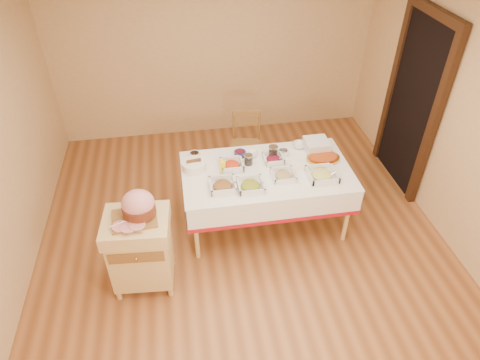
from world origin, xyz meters
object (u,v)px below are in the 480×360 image
(dining_table, at_px, (266,182))
(bread_basket, at_px, (194,165))
(butcher_cart, at_px, (141,248))
(preserve_jar_right, at_px, (273,152))
(plate_stack, at_px, (316,145))
(ham_on_board, at_px, (138,207))
(brass_platter, at_px, (323,158))
(dining_chair, at_px, (246,144))
(preserve_jar_left, at_px, (248,160))
(mustard_bottle, at_px, (223,166))

(dining_table, relative_size, bread_basket, 6.90)
(butcher_cart, relative_size, preserve_jar_right, 6.31)
(dining_table, xyz_separation_m, plate_stack, (0.64, 0.29, 0.23))
(preserve_jar_right, relative_size, bread_basket, 0.51)
(ham_on_board, height_order, brass_platter, ham_on_board)
(butcher_cart, relative_size, dining_chair, 0.99)
(preserve_jar_left, relative_size, plate_stack, 0.46)
(preserve_jar_right, distance_m, mustard_bottle, 0.63)
(plate_stack, bearing_deg, bread_basket, -174.11)
(butcher_cart, bearing_deg, ham_on_board, 38.09)
(ham_on_board, distance_m, bread_basket, 0.96)
(brass_platter, bearing_deg, bread_basket, 177.74)
(preserve_jar_left, bearing_deg, brass_platter, -3.66)
(bread_basket, xyz_separation_m, plate_stack, (1.41, 0.15, 0.01))
(preserve_jar_right, relative_size, brass_platter, 0.36)
(mustard_bottle, bearing_deg, bread_basket, 159.25)
(dining_table, bearing_deg, ham_on_board, -154.81)
(preserve_jar_right, xyz_separation_m, plate_stack, (0.52, 0.05, 0.00))
(mustard_bottle, bearing_deg, preserve_jar_left, 20.37)
(preserve_jar_left, bearing_deg, dining_table, -40.05)
(preserve_jar_right, height_order, bread_basket, preserve_jar_right)
(ham_on_board, relative_size, brass_platter, 1.13)
(preserve_jar_left, bearing_deg, mustard_bottle, -159.63)
(dining_table, relative_size, plate_stack, 6.98)
(ham_on_board, distance_m, plate_stack, 2.17)
(preserve_jar_right, bearing_deg, preserve_jar_left, -162.17)
(butcher_cart, xyz_separation_m, brass_platter, (2.02, 0.75, 0.30))
(preserve_jar_right, xyz_separation_m, brass_platter, (0.54, -0.15, -0.04))
(plate_stack, bearing_deg, dining_table, -155.34)
(preserve_jar_left, height_order, mustard_bottle, mustard_bottle)
(dining_chair, relative_size, brass_platter, 2.31)
(ham_on_board, height_order, preserve_jar_left, ham_on_board)
(dining_chair, xyz_separation_m, mustard_bottle, (-0.43, -0.99, 0.40))
(preserve_jar_right, bearing_deg, butcher_cart, -148.92)
(mustard_bottle, distance_m, bread_basket, 0.32)
(bread_basket, relative_size, plate_stack, 1.01)
(ham_on_board, bearing_deg, preserve_jar_left, 33.78)
(mustard_bottle, relative_size, brass_platter, 0.50)
(preserve_jar_left, relative_size, preserve_jar_right, 0.89)
(dining_chair, relative_size, ham_on_board, 2.05)
(butcher_cart, relative_size, plate_stack, 3.27)
(ham_on_board, xyz_separation_m, preserve_jar_left, (1.15, 0.77, -0.16))
(ham_on_board, relative_size, mustard_bottle, 2.24)
(dining_table, xyz_separation_m, butcher_cart, (-1.36, -0.66, -0.11))
(preserve_jar_right, relative_size, plate_stack, 0.52)
(plate_stack, distance_m, brass_platter, 0.21)
(preserve_jar_left, height_order, preserve_jar_right, preserve_jar_right)
(preserve_jar_left, xyz_separation_m, mustard_bottle, (-0.30, -0.11, 0.03))
(dining_chair, distance_m, bread_basket, 1.19)
(mustard_bottle, bearing_deg, butcher_cart, -142.30)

